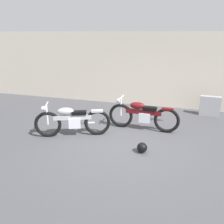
% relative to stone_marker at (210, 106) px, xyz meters
% --- Properties ---
extents(ground_plane, '(40.00, 40.00, 0.00)m').
position_rel_stone_marker_xyz_m(ground_plane, '(-2.40, -3.09, -0.35)').
color(ground_plane, '#47474C').
extents(building_wall, '(18.00, 0.30, 2.89)m').
position_rel_stone_marker_xyz_m(building_wall, '(-2.40, 0.73, 1.09)').
color(building_wall, beige).
rests_on(building_wall, ground_plane).
extents(stone_marker, '(0.70, 0.23, 0.71)m').
position_rel_stone_marker_xyz_m(stone_marker, '(0.00, 0.00, 0.00)').
color(stone_marker, '#9E9EA3').
rests_on(stone_marker, ground_plane).
extents(helmet, '(0.26, 0.26, 0.26)m').
position_rel_stone_marker_xyz_m(helmet, '(-1.83, -3.47, -0.23)').
color(helmet, black).
rests_on(helmet, ground_plane).
extents(motorcycle_silver, '(2.03, 1.01, 0.97)m').
position_rel_stone_marker_xyz_m(motorcycle_silver, '(-3.93, -3.04, 0.11)').
color(motorcycle_silver, black).
rests_on(motorcycle_silver, ground_plane).
extents(motorcycle_maroon, '(2.17, 0.61, 0.97)m').
position_rel_stone_marker_xyz_m(motorcycle_maroon, '(-2.09, -2.00, 0.11)').
color(motorcycle_maroon, black).
rests_on(motorcycle_maroon, ground_plane).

